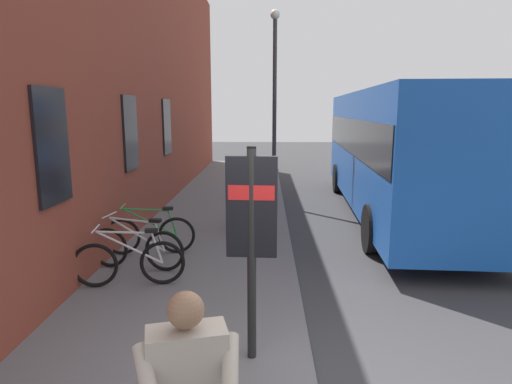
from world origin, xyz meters
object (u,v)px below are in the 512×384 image
pedestrian_crossing_street (233,188)px  street_lamp (275,92)px  bicycle_beside_lamp (137,248)px  city_bus (396,146)px  bicycle_nearest_sign (150,234)px  transit_info_sign (252,221)px  bicycle_under_window (129,262)px

pedestrian_crossing_street → street_lamp: size_ratio=0.29×
bicycle_beside_lamp → city_bus: bearing=-51.3°
bicycle_nearest_sign → pedestrian_crossing_street: 2.50m
bicycle_nearest_sign → street_lamp: (5.00, -2.50, 2.89)m
transit_info_sign → bicycle_under_window: bearing=45.1°
bicycle_beside_lamp → pedestrian_crossing_street: size_ratio=1.10×
bicycle_beside_lamp → pedestrian_crossing_street: (2.75, -1.49, 0.58)m
bicycle_under_window → pedestrian_crossing_street: 3.81m
bicycle_beside_lamp → transit_info_sign: transit_info_sign is taller
bicycle_nearest_sign → street_lamp: 6.30m
bicycle_under_window → pedestrian_crossing_street: bearing=-21.7°
street_lamp → bicycle_under_window: bearing=159.9°
bicycle_nearest_sign → bicycle_beside_lamp: bearing=179.3°
bicycle_under_window → bicycle_beside_lamp: bearing=7.8°
bicycle_beside_lamp → city_bus: (4.66, -5.81, 1.41)m
transit_info_sign → pedestrian_crossing_street: size_ratio=1.50×
pedestrian_crossing_street → city_bus: bearing=-66.2°
transit_info_sign → city_bus: city_bus is taller
bicycle_nearest_sign → pedestrian_crossing_street: (1.92, -1.48, 0.58)m
bicycle_under_window → street_lamp: 7.58m
transit_info_sign → city_bus: 8.28m
bicycle_nearest_sign → city_bus: (3.82, -5.80, 1.41)m
bicycle_nearest_sign → pedestrian_crossing_street: pedestrian_crossing_street is taller
bicycle_beside_lamp → pedestrian_crossing_street: bearing=-28.5°
street_lamp → bicycle_beside_lamp: bearing=156.7°
bicycle_nearest_sign → city_bus: city_bus is taller
pedestrian_crossing_street → transit_info_sign: bearing=-173.6°
bicycle_beside_lamp → bicycle_nearest_sign: bearing=-0.7°
bicycle_under_window → pedestrian_crossing_street: pedestrian_crossing_street is taller
city_bus → bicycle_under_window: bearing=133.4°
street_lamp → pedestrian_crossing_street: bearing=161.8°
transit_info_sign → pedestrian_crossing_street: 5.57m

